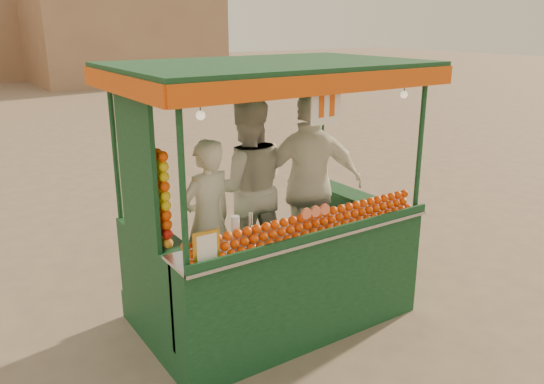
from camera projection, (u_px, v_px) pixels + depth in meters
ground at (263, 310)px, 5.87m from camera, size 90.00×90.00×0.00m
building_right at (123, 31)px, 27.85m from camera, size 9.00×6.00×5.00m
juice_cart at (271, 245)px, 5.42m from camera, size 2.90×1.88×2.63m
vendor_left at (207, 221)px, 5.29m from camera, size 0.66×0.50×1.64m
vendor_middle at (247, 188)px, 5.81m from camera, size 1.14×1.01×1.96m
vendor_right at (310, 185)px, 5.90m from camera, size 1.24×0.94×1.96m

